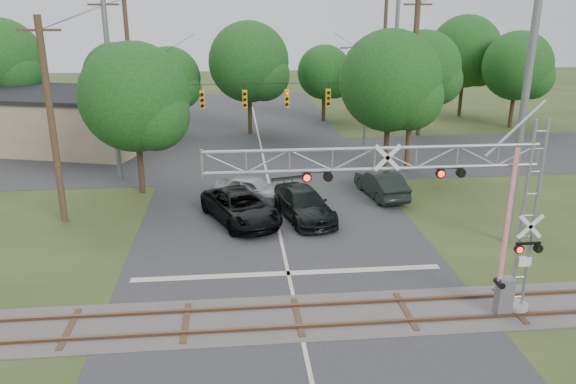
{
  "coord_description": "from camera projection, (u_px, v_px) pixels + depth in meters",
  "views": [
    {
      "loc": [
        -2.09,
        -15.6,
        10.79
      ],
      "look_at": [
        0.18,
        7.5,
        2.95
      ],
      "focal_mm": 35.0,
      "sensor_mm": 36.0,
      "label": 1
    }
  ],
  "objects": [
    {
      "name": "railroad_track",
      "position": [
        298.0,
        317.0,
        20.23
      ],
      "size": [
        90.0,
        3.2,
        0.17
      ],
      "color": "#4A4540",
      "rests_on": "ground"
    },
    {
      "name": "road_main",
      "position": [
        279.0,
        232.0,
        27.78
      ],
      "size": [
        14.0,
        90.0,
        0.02
      ],
      "primitive_type": "cube",
      "color": "#2D2D30",
      "rests_on": "ground"
    },
    {
      "name": "road_cross",
      "position": [
        263.0,
        158.0,
        40.98
      ],
      "size": [
        90.0,
        12.0,
        0.02
      ],
      "primitive_type": "cube",
      "color": "#2D2D30",
      "rests_on": "ground"
    },
    {
      "name": "streetlight",
      "position": [
        364.0,
        94.0,
        41.29
      ],
      "size": [
        2.12,
        0.22,
        7.95
      ],
      "color": "slate",
      "rests_on": "ground"
    },
    {
      "name": "utility_poles",
      "position": [
        313.0,
        71.0,
        38.89
      ],
      "size": [
        25.18,
        29.85,
        14.06
      ],
      "color": "#3C271B",
      "rests_on": "ground"
    },
    {
      "name": "ground",
      "position": [
        305.0,
        350.0,
        18.35
      ],
      "size": [
        160.0,
        160.0,
        0.0
      ],
      "primitive_type": "plane",
      "color": "#2B3D1C",
      "rests_on": "ground"
    },
    {
      "name": "suv_dark",
      "position": [
        381.0,
        184.0,
        32.72
      ],
      "size": [
        2.34,
        4.9,
        1.55
      ],
      "primitive_type": "imported",
      "rotation": [
        0.0,
        0.0,
        3.29
      ],
      "color": "black",
      "rests_on": "ground"
    },
    {
      "name": "sedan_silver",
      "position": [
        252.0,
        189.0,
        31.94
      ],
      "size": [
        4.67,
        3.47,
        1.48
      ],
      "primitive_type": "imported",
      "rotation": [
        0.0,
        0.0,
        1.12
      ],
      "color": "#A4A6AB",
      "rests_on": "ground"
    },
    {
      "name": "treeline",
      "position": [
        260.0,
        68.0,
        45.63
      ],
      "size": [
        55.8,
        27.8,
        9.8
      ],
      "color": "#372919",
      "rests_on": "ground"
    },
    {
      "name": "pickup_black",
      "position": [
        241.0,
        207.0,
        28.94
      ],
      "size": [
        4.63,
        6.25,
        1.58
      ],
      "primitive_type": "imported",
      "rotation": [
        0.0,
        0.0,
        0.4
      ],
      "color": "black",
      "rests_on": "ground"
    },
    {
      "name": "car_dark",
      "position": [
        303.0,
        204.0,
        29.41
      ],
      "size": [
        3.4,
        5.76,
        1.56
      ],
      "primitive_type": "imported",
      "rotation": [
        0.0,
        0.0,
        0.24
      ],
      "color": "black",
      "rests_on": "ground"
    },
    {
      "name": "crossing_gantry",
      "position": [
        436.0,
        200.0,
        18.9
      ],
      "size": [
        11.69,
        0.92,
        7.17
      ],
      "color": "gray",
      "rests_on": "ground"
    },
    {
      "name": "commercial_building",
      "position": [
        39.0,
        118.0,
        44.29
      ],
      "size": [
        20.23,
        14.11,
        4.29
      ],
      "rotation": [
        0.0,
        0.0,
        -0.28
      ],
      "color": "#998366",
      "rests_on": "ground"
    },
    {
      "name": "traffic_signal_span",
      "position": [
        280.0,
        89.0,
        35.5
      ],
      "size": [
        19.34,
        0.36,
        11.5
      ],
      "color": "slate",
      "rests_on": "ground"
    }
  ]
}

